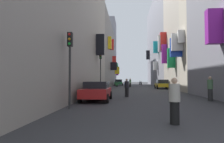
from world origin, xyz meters
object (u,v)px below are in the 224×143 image
Objects in this scene: pedestrian_near_right at (174,101)px; scooter_green at (117,84)px; parked_car_red at (97,90)px; traffic_light_far_corner at (70,56)px; parked_car_green at (119,82)px; traffic_light_near_corner at (101,65)px; pedestrian_crossing at (130,83)px; pedestrian_mid_street at (127,88)px; scooter_white at (140,83)px; scooter_blue at (126,84)px; pedestrian_near_left at (210,89)px; parked_car_yellow at (162,84)px.

scooter_green is at bearing 96.58° from pedestrian_near_right.
traffic_light_far_corner is at bearing -102.69° from parked_car_red.
traffic_light_far_corner reaches higher than parked_car_green.
traffic_light_far_corner is at bearing -89.83° from traffic_light_near_corner.
pedestrian_crossing is at bearing 82.35° from traffic_light_far_corner.
pedestrian_mid_street reaches higher than parked_car_green.
scooter_white is at bearing 84.22° from pedestrian_mid_street.
parked_car_green is at bearing 95.15° from pedestrian_near_right.
scooter_blue is 0.43× the size of traffic_light_near_corner.
parked_car_red is 0.91× the size of parked_car_green.
parked_car_red is at bearing 118.72° from pedestrian_near_right.
parked_car_green reaches higher than scooter_green.
traffic_light_near_corner is 12.17m from traffic_light_far_corner.
traffic_light_near_corner is at bearing 119.93° from pedestrian_mid_street.
scooter_white is 39.19m from pedestrian_near_left.
parked_car_red is 19.50m from parked_car_yellow.
traffic_light_far_corner reaches higher than scooter_green.
scooter_white is at bearing 87.49° from pedestrian_near_right.
pedestrian_mid_street is (0.28, -23.87, 0.32)m from scooter_blue.
scooter_blue is at bearing 81.60° from traffic_light_near_corner.
scooter_green is 25.93m from pedestrian_near_left.
scooter_green is 0.88× the size of scooter_blue.
traffic_light_far_corner is (-0.85, -3.77, 2.03)m from parked_car_red.
parked_car_green is 2.75× the size of pedestrian_mid_street.
traffic_light_far_corner is (-0.94, -28.95, 2.30)m from scooter_green.
parked_car_red reaches higher than scooter_white.
pedestrian_near_right is at bearing -61.28° from parked_car_red.
pedestrian_near_right is at bearing -80.67° from pedestrian_mid_street.
parked_car_green reaches higher than parked_car_red.
traffic_light_near_corner reaches higher than pedestrian_mid_street.
scooter_green is at bearing -90.58° from parked_car_green.
pedestrian_near_right reaches higher than parked_car_green.
parked_car_green is 10.31m from pedestrian_crossing.
pedestrian_crossing is (-3.05, -16.38, 0.37)m from scooter_white.
pedestrian_near_left is at bearing -89.05° from parked_car_yellow.
parked_car_yellow is 23.40m from traffic_light_far_corner.
pedestrian_near_right is at bearing -83.42° from scooter_green.
pedestrian_mid_street is at bearing -110.90° from parked_car_yellow.
pedestrian_crossing is 0.41× the size of traffic_light_far_corner.
pedestrian_crossing is at bearing 91.93° from pedestrian_near_right.
pedestrian_near_right is 0.34× the size of traffic_light_near_corner.
traffic_light_near_corner is (-3.67, -14.85, 2.31)m from pedestrian_crossing.
parked_car_green is 40.31m from pedestrian_near_right.
traffic_light_near_corner is at bearing -103.87° from pedestrian_crossing.
parked_car_red reaches higher than scooter_blue.
scooter_green is (-7.68, 7.29, -0.30)m from parked_car_yellow.
traffic_light_near_corner is (-0.98, -16.78, 2.68)m from scooter_green.
pedestrian_mid_street is at bearing -60.07° from traffic_light_near_corner.
pedestrian_mid_street is at bearing 55.64° from parked_car_red.
pedestrian_crossing reaches higher than pedestrian_mid_street.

